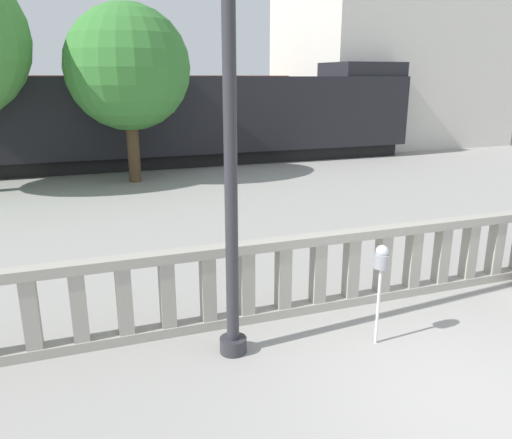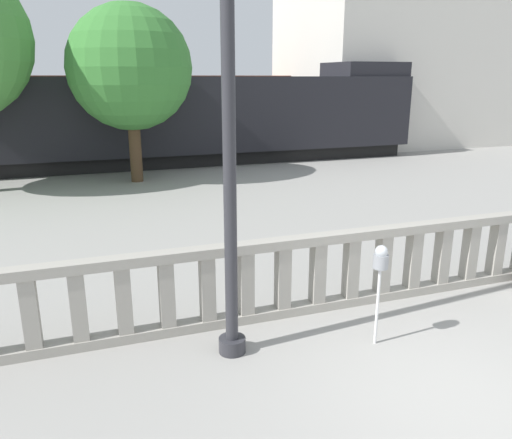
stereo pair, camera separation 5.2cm
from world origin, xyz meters
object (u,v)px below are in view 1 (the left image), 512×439
Objects in this scene: tree_right at (128,68)px; lamppost at (229,20)px; parking_meter at (381,264)px; train_near at (85,121)px; train_far at (119,109)px.

lamppost is at bearing -90.52° from tree_right.
parking_meter is at bearing -12.91° from lamppost.
tree_right is at bearing 89.48° from lamppost.
train_near is 4.77× the size of tree_right.
parking_meter is at bearing -86.50° from train_far.
lamppost is at bearing 167.09° from parking_meter.
parking_meter is (1.89, -0.43, -2.93)m from lamppost.
lamppost reaches higher than tree_right.
parking_meter is 12.54m from tree_right.
train_near is 4.00m from tree_right.
tree_right is (-1.78, 12.14, 2.60)m from parking_meter.
tree_right is at bearing 98.36° from parking_meter.
lamppost is 15.14m from train_near.
tree_right is at bearing -92.49° from train_far.
train_near is (-3.20, 15.35, 0.68)m from parking_meter.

